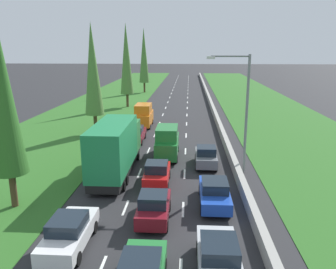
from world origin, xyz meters
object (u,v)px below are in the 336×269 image
at_px(poplar_tree_nearest, 2,93).
at_px(grey_hatchback_right_lane, 206,156).
at_px(maroon_sedan_left_lane, 135,134).
at_px(blue_sedan_right_lane, 214,192).
at_px(green_van_centre_lane, 167,142).
at_px(street_light_mast, 242,106).
at_px(orange_van_left_lane, 144,115).
at_px(red_hatchback_centre_lane, 157,173).
at_px(white_sedan_left_lane, 69,232).
at_px(silver_sedan_right_lane, 219,258).
at_px(poplar_tree_third, 126,59).
at_px(poplar_tree_fourth, 144,56).
at_px(maroon_hatchback_centre_lane, 154,207).
at_px(green_box_truck_left_lane, 116,147).
at_px(poplar_tree_second, 93,70).

bearing_deg(poplar_tree_nearest, grey_hatchback_right_lane, 34.21).
height_order(maroon_sedan_left_lane, poplar_tree_nearest, poplar_tree_nearest).
height_order(blue_sedan_right_lane, green_van_centre_lane, green_van_centre_lane).
bearing_deg(street_light_mast, maroon_sedan_left_lane, 138.60).
distance_m(grey_hatchback_right_lane, orange_van_left_lane, 15.85).
bearing_deg(poplar_tree_nearest, blue_sedan_right_lane, 4.60).
bearing_deg(red_hatchback_centre_lane, white_sedan_left_lane, -113.16).
distance_m(orange_van_left_lane, street_light_mast, 18.50).
relative_size(silver_sedan_right_lane, orange_van_left_lane, 0.92).
height_order(grey_hatchback_right_lane, poplar_tree_third, poplar_tree_third).
xyz_separation_m(poplar_tree_fourth, street_light_mast, (13.69, -48.62, -2.62)).
bearing_deg(maroon_hatchback_centre_lane, poplar_tree_third, 102.19).
relative_size(red_hatchback_centre_lane, green_box_truck_left_lane, 0.41).
distance_m(poplar_tree_nearest, poplar_tree_fourth, 55.61).
distance_m(silver_sedan_right_lane, blue_sedan_right_lane, 6.78).
xyz_separation_m(blue_sedan_right_lane, white_sedan_left_lane, (-7.31, -5.14, 0.00)).
xyz_separation_m(maroon_sedan_left_lane, orange_van_left_lane, (-0.04, 7.05, 0.59)).
distance_m(white_sedan_left_lane, poplar_tree_nearest, 8.89).
height_order(grey_hatchback_right_lane, orange_van_left_lane, orange_van_left_lane).
distance_m(maroon_hatchback_centre_lane, green_box_truck_left_lane, 8.05).
bearing_deg(maroon_hatchback_centre_lane, maroon_sedan_left_lane, 102.29).
xyz_separation_m(silver_sedan_right_lane, poplar_tree_third, (-11.41, 42.48, 6.91)).
xyz_separation_m(grey_hatchback_right_lane, red_hatchback_centre_lane, (-3.63, -4.15, 0.00)).
bearing_deg(red_hatchback_centre_lane, street_light_mast, 25.71).
relative_size(poplar_tree_second, poplar_tree_third, 0.92).
bearing_deg(poplar_tree_third, white_sedan_left_lane, -83.86).
relative_size(poplar_tree_second, poplar_tree_fourth, 0.90).
relative_size(green_van_centre_lane, maroon_sedan_left_lane, 1.09).
distance_m(green_van_centre_lane, street_light_mast, 7.74).
xyz_separation_m(maroon_hatchback_centre_lane, white_sedan_left_lane, (-3.80, -2.92, -0.02)).
relative_size(maroon_hatchback_centre_lane, orange_van_left_lane, 0.80).
xyz_separation_m(grey_hatchback_right_lane, poplar_tree_third, (-11.51, 28.53, 6.89)).
relative_size(maroon_hatchback_centre_lane, white_sedan_left_lane, 0.87).
height_order(silver_sedan_right_lane, maroon_sedan_left_lane, same).
relative_size(poplar_tree_third, poplar_tree_fourth, 0.98).
bearing_deg(orange_van_left_lane, green_van_centre_lane, -73.15).
bearing_deg(white_sedan_left_lane, maroon_sedan_left_lane, 89.44).
bearing_deg(poplar_tree_fourth, blue_sedan_right_lane, -78.27).
distance_m(grey_hatchback_right_lane, maroon_sedan_left_lane, 9.98).
bearing_deg(poplar_tree_fourth, maroon_hatchback_centre_lane, -82.16).
bearing_deg(poplar_tree_third, green_box_truck_left_lane, -81.52).
relative_size(maroon_hatchback_centre_lane, poplar_tree_fourth, 0.29).
bearing_deg(orange_van_left_lane, red_hatchback_centre_lane, -79.68).
height_order(blue_sedan_right_lane, orange_van_left_lane, orange_van_left_lane).
height_order(white_sedan_left_lane, green_box_truck_left_lane, green_box_truck_left_lane).
distance_m(white_sedan_left_lane, maroon_sedan_left_lane, 19.49).
relative_size(green_van_centre_lane, poplar_tree_third, 0.37).
xyz_separation_m(green_box_truck_left_lane, poplar_tree_fourth, (-4.23, 49.77, 5.67)).
bearing_deg(blue_sedan_right_lane, red_hatchback_centre_lane, 141.63).
bearing_deg(maroon_hatchback_centre_lane, red_hatchback_centre_lane, 93.37).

